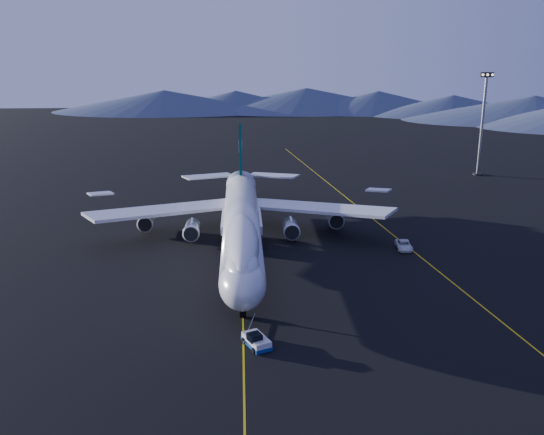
{
  "coord_description": "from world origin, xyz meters",
  "views": [
    {
      "loc": [
        -0.02,
        -104.04,
        37.34
      ],
      "look_at": [
        5.6,
        2.34,
        6.0
      ],
      "focal_mm": 40.0,
      "sensor_mm": 36.0,
      "label": 1
    }
  ],
  "objects_px": {
    "pushback_tug": "(256,341)",
    "floodlight_mast": "(482,124)",
    "service_van": "(404,245)",
    "boeing_747": "(242,223)"
  },
  "relations": [
    {
      "from": "boeing_747",
      "to": "pushback_tug",
      "type": "distance_m",
      "value": 35.39
    },
    {
      "from": "pushback_tug",
      "to": "service_van",
      "type": "height_order",
      "value": "pushback_tug"
    },
    {
      "from": "service_van",
      "to": "floodlight_mast",
      "type": "relative_size",
      "value": 0.2
    },
    {
      "from": "boeing_747",
      "to": "pushback_tug",
      "type": "bearing_deg",
      "value": -87.27
    },
    {
      "from": "pushback_tug",
      "to": "floodlight_mast",
      "type": "height_order",
      "value": "floodlight_mast"
    },
    {
      "from": "service_van",
      "to": "floodlight_mast",
      "type": "bearing_deg",
      "value": 63.53
    },
    {
      "from": "pushback_tug",
      "to": "floodlight_mast",
      "type": "relative_size",
      "value": 0.18
    },
    {
      "from": "floodlight_mast",
      "to": "service_van",
      "type": "bearing_deg",
      "value": -121.29
    },
    {
      "from": "pushback_tug",
      "to": "service_van",
      "type": "distance_m",
      "value": 45.47
    },
    {
      "from": "boeing_747",
      "to": "pushback_tug",
      "type": "height_order",
      "value": "boeing_747"
    }
  ]
}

